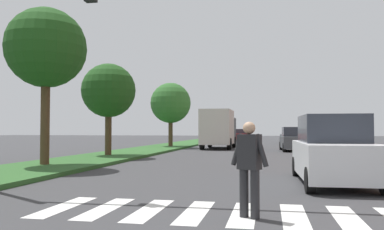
{
  "coord_description": "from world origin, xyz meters",
  "views": [
    {
      "loc": [
        0.92,
        0.09,
        1.55
      ],
      "look_at": [
        -2.34,
        16.87,
        2.18
      ],
      "focal_mm": 37.18,
      "sensor_mm": 36.0,
      "label": 1
    }
  ],
  "objects_px": {
    "tree_mid": "(46,49)",
    "truck_box_delivery": "(219,128)",
    "sedan_distant": "(290,136)",
    "tree_distant": "(171,103)",
    "pedestrian_performer": "(249,165)",
    "sedan_midblock": "(294,140)",
    "suv_crossing": "(333,151)",
    "traffic_light_gantry": "(90,15)",
    "tree_far": "(109,91)",
    "sedan_far_horizon": "(241,135)"
  },
  "relations": [
    {
      "from": "suv_crossing",
      "to": "sedan_distant",
      "type": "xyz_separation_m",
      "value": [
        0.5,
        33.23,
        -0.15
      ]
    },
    {
      "from": "tree_far",
      "to": "pedestrian_performer",
      "type": "height_order",
      "value": "tree_far"
    },
    {
      "from": "traffic_light_gantry",
      "to": "sedan_far_horizon",
      "type": "height_order",
      "value": "traffic_light_gantry"
    },
    {
      "from": "tree_mid",
      "to": "tree_far",
      "type": "relative_size",
      "value": 1.25
    },
    {
      "from": "sedan_distant",
      "to": "tree_distant",
      "type": "bearing_deg",
      "value": -129.96
    },
    {
      "from": "traffic_light_gantry",
      "to": "pedestrian_performer",
      "type": "xyz_separation_m",
      "value": [
        3.97,
        -1.91,
        -3.44
      ]
    },
    {
      "from": "traffic_light_gantry",
      "to": "suv_crossing",
      "type": "distance_m",
      "value": 7.62
    },
    {
      "from": "tree_mid",
      "to": "truck_box_delivery",
      "type": "bearing_deg",
      "value": 74.5
    },
    {
      "from": "tree_distant",
      "to": "sedan_distant",
      "type": "xyz_separation_m",
      "value": [
        10.5,
        12.53,
        -3.01
      ]
    },
    {
      "from": "tree_mid",
      "to": "truck_box_delivery",
      "type": "height_order",
      "value": "tree_mid"
    },
    {
      "from": "suv_crossing",
      "to": "sedan_distant",
      "type": "bearing_deg",
      "value": 89.15
    },
    {
      "from": "sedan_far_horizon",
      "to": "tree_mid",
      "type": "bearing_deg",
      "value": -96.99
    },
    {
      "from": "suv_crossing",
      "to": "sedan_far_horizon",
      "type": "relative_size",
      "value": 1.08
    },
    {
      "from": "tree_mid",
      "to": "truck_box_delivery",
      "type": "distance_m",
      "value": 18.47
    },
    {
      "from": "tree_far",
      "to": "tree_distant",
      "type": "bearing_deg",
      "value": 87.33
    },
    {
      "from": "suv_crossing",
      "to": "sedan_distant",
      "type": "relative_size",
      "value": 1.03
    },
    {
      "from": "tree_distant",
      "to": "suv_crossing",
      "type": "height_order",
      "value": "tree_distant"
    },
    {
      "from": "sedan_midblock",
      "to": "sedan_far_horizon",
      "type": "xyz_separation_m",
      "value": [
        -5.64,
        26.1,
        -0.04
      ]
    },
    {
      "from": "pedestrian_performer",
      "to": "sedan_midblock",
      "type": "relative_size",
      "value": 0.41
    },
    {
      "from": "tree_far",
      "to": "suv_crossing",
      "type": "bearing_deg",
      "value": -39.62
    },
    {
      "from": "suv_crossing",
      "to": "sedan_midblock",
      "type": "relative_size",
      "value": 1.13
    },
    {
      "from": "sedan_midblock",
      "to": "traffic_light_gantry",
      "type": "bearing_deg",
      "value": -106.48
    },
    {
      "from": "tree_far",
      "to": "truck_box_delivery",
      "type": "xyz_separation_m",
      "value": [
        4.73,
        11.4,
        -2.06
      ]
    },
    {
      "from": "truck_box_delivery",
      "to": "tree_distant",
      "type": "bearing_deg",
      "value": 172.39
    },
    {
      "from": "sedan_distant",
      "to": "sedan_far_horizon",
      "type": "bearing_deg",
      "value": 120.34
    },
    {
      "from": "tree_mid",
      "to": "traffic_light_gantry",
      "type": "relative_size",
      "value": 0.7
    },
    {
      "from": "sedan_midblock",
      "to": "suv_crossing",
      "type": "bearing_deg",
      "value": -89.98
    },
    {
      "from": "traffic_light_gantry",
      "to": "suv_crossing",
      "type": "height_order",
      "value": "traffic_light_gantry"
    },
    {
      "from": "sedan_far_horizon",
      "to": "sedan_distant",
      "type": "bearing_deg",
      "value": -59.66
    },
    {
      "from": "truck_box_delivery",
      "to": "tree_far",
      "type": "bearing_deg",
      "value": -112.54
    },
    {
      "from": "pedestrian_performer",
      "to": "suv_crossing",
      "type": "relative_size",
      "value": 0.36
    },
    {
      "from": "suv_crossing",
      "to": "sedan_midblock",
      "type": "bearing_deg",
      "value": 90.02
    },
    {
      "from": "tree_distant",
      "to": "sedan_midblock",
      "type": "xyz_separation_m",
      "value": [
        10.0,
        -3.08,
        -2.99
      ]
    },
    {
      "from": "sedan_far_horizon",
      "to": "tree_far",
      "type": "bearing_deg",
      "value": -98.0
    },
    {
      "from": "tree_distant",
      "to": "suv_crossing",
      "type": "relative_size",
      "value": 1.16
    },
    {
      "from": "tree_far",
      "to": "tree_distant",
      "type": "relative_size",
      "value": 0.94
    },
    {
      "from": "pedestrian_performer",
      "to": "suv_crossing",
      "type": "height_order",
      "value": "suv_crossing"
    },
    {
      "from": "tree_far",
      "to": "traffic_light_gantry",
      "type": "height_order",
      "value": "traffic_light_gantry"
    },
    {
      "from": "sedan_midblock",
      "to": "sedan_distant",
      "type": "xyz_separation_m",
      "value": [
        0.5,
        15.61,
        -0.02
      ]
    },
    {
      "from": "sedan_midblock",
      "to": "tree_far",
      "type": "bearing_deg",
      "value": -139.95
    },
    {
      "from": "traffic_light_gantry",
      "to": "tree_far",
      "type": "bearing_deg",
      "value": 110.78
    },
    {
      "from": "tree_distant",
      "to": "pedestrian_performer",
      "type": "xyz_separation_m",
      "value": [
        7.86,
        -25.61,
        -2.86
      ]
    },
    {
      "from": "tree_distant",
      "to": "truck_box_delivery",
      "type": "bearing_deg",
      "value": -7.61
    },
    {
      "from": "tree_mid",
      "to": "sedan_far_horizon",
      "type": "xyz_separation_m",
      "value": [
        5.04,
        41.11,
        -4.09
      ]
    },
    {
      "from": "suv_crossing",
      "to": "truck_box_delivery",
      "type": "xyz_separation_m",
      "value": [
        -5.83,
        20.14,
        0.7
      ]
    },
    {
      "from": "tree_far",
      "to": "sedan_midblock",
      "type": "distance_m",
      "value": 14.09
    },
    {
      "from": "sedan_midblock",
      "to": "sedan_distant",
      "type": "height_order",
      "value": "sedan_midblock"
    },
    {
      "from": "suv_crossing",
      "to": "truck_box_delivery",
      "type": "relative_size",
      "value": 0.75
    },
    {
      "from": "sedan_midblock",
      "to": "sedan_distant",
      "type": "bearing_deg",
      "value": 88.16
    },
    {
      "from": "pedestrian_performer",
      "to": "sedan_distant",
      "type": "distance_m",
      "value": 38.23
    }
  ]
}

